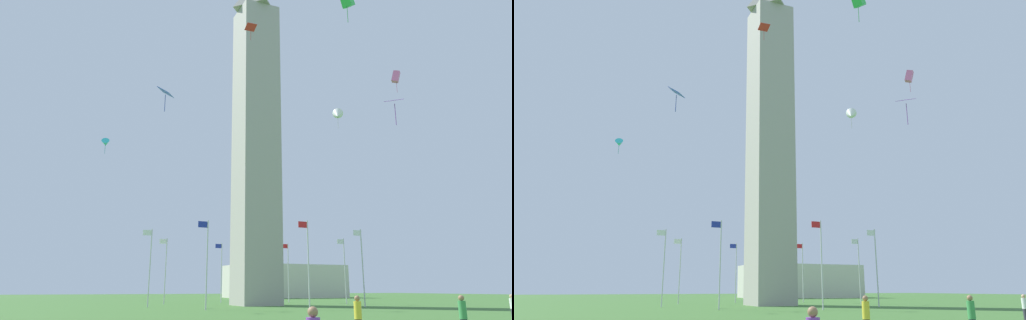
% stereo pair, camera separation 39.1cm
% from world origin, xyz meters
% --- Properties ---
extents(ground_plane, '(260.00, 260.00, 0.00)m').
position_xyz_m(ground_plane, '(0.00, 0.00, 0.00)').
color(ground_plane, '#3D6B2D').
extents(obelisk_monument, '(5.25, 5.25, 47.70)m').
position_xyz_m(obelisk_monument, '(0.00, 0.00, 23.85)').
color(obelisk_monument, '#A8A399').
rests_on(obelisk_monument, ground).
extents(flagpole_n, '(1.12, 0.14, 8.89)m').
position_xyz_m(flagpole_n, '(13.55, 0.00, 4.84)').
color(flagpole_n, silver).
rests_on(flagpole_n, ground).
extents(flagpole_ne, '(1.12, 0.14, 8.89)m').
position_xyz_m(flagpole_ne, '(9.60, 9.54, 4.84)').
color(flagpole_ne, silver).
rests_on(flagpole_ne, ground).
extents(flagpole_e, '(1.12, 0.14, 8.89)m').
position_xyz_m(flagpole_e, '(0.05, 13.49, 4.84)').
color(flagpole_e, silver).
rests_on(flagpole_e, ground).
extents(flagpole_se, '(1.12, 0.14, 8.89)m').
position_xyz_m(flagpole_se, '(-9.49, 9.54, 4.84)').
color(flagpole_se, silver).
rests_on(flagpole_se, ground).
extents(flagpole_s, '(1.12, 0.14, 8.89)m').
position_xyz_m(flagpole_s, '(-13.44, 0.00, 4.84)').
color(flagpole_s, silver).
rests_on(flagpole_s, ground).
extents(flagpole_sw, '(1.12, 0.14, 8.89)m').
position_xyz_m(flagpole_sw, '(-9.49, -9.54, 4.84)').
color(flagpole_sw, silver).
rests_on(flagpole_sw, ground).
extents(flagpole_w, '(1.12, 0.14, 8.89)m').
position_xyz_m(flagpole_w, '(0.05, -13.49, 4.84)').
color(flagpole_w, silver).
rests_on(flagpole_w, ground).
extents(flagpole_nw, '(1.12, 0.14, 8.89)m').
position_xyz_m(flagpole_nw, '(9.60, -9.54, 4.84)').
color(flagpole_nw, silver).
rests_on(flagpole_nw, ground).
extents(person_green_shirt, '(0.32, 0.32, 1.79)m').
position_xyz_m(person_green_shirt, '(7.45, 39.66, 0.89)').
color(person_green_shirt, '#2D2D38').
rests_on(person_green_shirt, ground).
extents(person_yellow_shirt, '(0.32, 0.32, 1.77)m').
position_xyz_m(person_yellow_shirt, '(11.60, 37.92, 0.88)').
color(person_yellow_shirt, '#2D2D38').
rests_on(person_yellow_shirt, ground).
extents(kite_pink_box, '(1.12, 1.14, 2.46)m').
position_xyz_m(kite_pink_box, '(-7.68, 20.03, 23.89)').
color(kite_pink_box, pink).
extents(kite_white_delta, '(1.96, 2.02, 2.53)m').
position_xyz_m(kite_white_delta, '(-4.39, 13.59, 21.36)').
color(kite_white_delta, white).
extents(kite_cyan_delta, '(1.03, 1.23, 1.76)m').
position_xyz_m(kite_cyan_delta, '(20.00, 4.28, 17.57)').
color(kite_cyan_delta, '#33C6D1').
extents(kite_purple_diamond, '(1.85, 1.85, 2.16)m').
position_xyz_m(kite_purple_diamond, '(2.44, 30.92, 15.10)').
color(kite_purple_diamond, purple).
extents(kite_blue_diamond, '(1.27, 1.29, 1.65)m').
position_xyz_m(kite_blue_diamond, '(18.17, 26.93, 14.59)').
color(kite_blue_diamond, blue).
extents(kite_red_diamond, '(1.24, 1.21, 1.81)m').
position_xyz_m(kite_red_diamond, '(6.01, 12.42, 30.82)').
color(kite_red_diamond, red).
extents(distant_building, '(25.32, 15.39, 7.27)m').
position_xyz_m(distant_building, '(-25.84, -43.28, 3.63)').
color(distant_building, beige).
rests_on(distant_building, ground).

